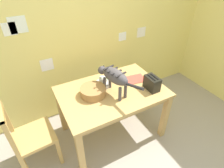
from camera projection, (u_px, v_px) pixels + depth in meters
wall_rear at (86, 30)px, 2.47m from camera, size 4.67×0.11×2.50m
dining_table at (112, 96)px, 2.27m from camera, size 1.27×0.86×0.74m
cat at (114, 76)px, 2.05m from camera, size 0.24×0.67×0.33m
saucer_bowl at (103, 84)px, 2.30m from camera, size 0.20×0.20×0.04m
coffee_mug at (103, 80)px, 2.27m from camera, size 0.13×0.08×0.08m
magazine at (135, 79)px, 2.41m from camera, size 0.30×0.23×0.01m
book_stack at (114, 77)px, 2.44m from camera, size 0.20×0.15×0.03m
wicker_basket at (93, 91)px, 2.12m from camera, size 0.30×0.30×0.10m
toaster at (152, 83)px, 2.20m from camera, size 0.12×0.20×0.18m
wooden_chair_near at (30, 136)px, 2.02m from camera, size 0.45×0.45×0.93m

